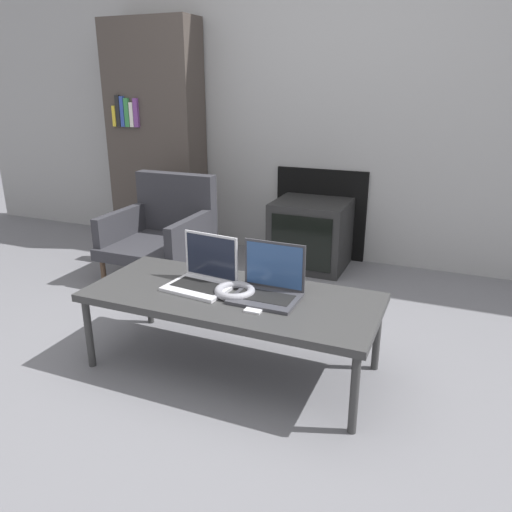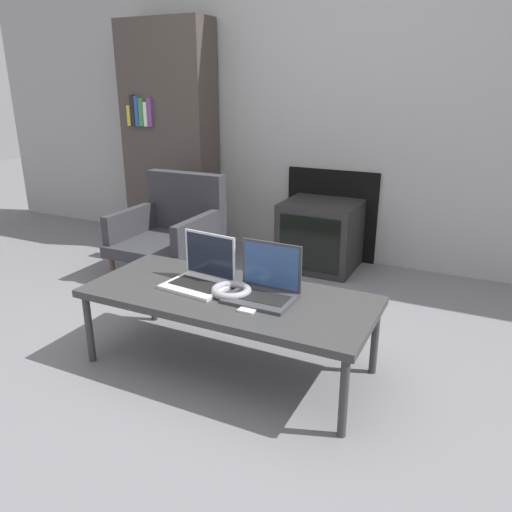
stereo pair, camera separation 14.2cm
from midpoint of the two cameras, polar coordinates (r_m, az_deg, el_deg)
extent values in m
plane|color=slate|center=(2.42, -3.06, -14.13)|extent=(14.00, 14.00, 0.00)
cube|color=#999999|center=(3.87, 11.65, 18.39)|extent=(7.00, 0.06, 2.60)
cube|color=black|center=(3.98, 9.62, 4.68)|extent=(0.72, 0.03, 0.70)
cube|color=#333333|center=(2.36, -1.48, -4.70)|extent=(1.38, 0.59, 0.04)
cylinder|color=#333333|center=(2.61, -17.06, -7.97)|extent=(0.04, 0.04, 0.36)
cylinder|color=#333333|center=(2.05, 12.03, -15.55)|extent=(0.04, 0.04, 0.36)
cylinder|color=#333333|center=(2.96, -10.39, -4.06)|extent=(0.04, 0.04, 0.36)
cylinder|color=#333333|center=(2.48, 15.05, -9.21)|extent=(0.04, 0.04, 0.36)
cube|color=silver|center=(2.42, -5.13, -3.42)|extent=(0.32, 0.26, 0.02)
cube|color=black|center=(2.42, -5.14, -3.23)|extent=(0.27, 0.16, 0.00)
cube|color=silver|center=(2.46, -3.64, 0.06)|extent=(0.30, 0.04, 0.23)
cube|color=black|center=(2.46, -3.70, 0.02)|extent=(0.28, 0.03, 0.21)
cube|color=#38383D|center=(2.28, 2.34, -4.90)|extent=(0.30, 0.24, 0.02)
cube|color=black|center=(2.27, 2.34, -4.69)|extent=(0.26, 0.13, 0.00)
cube|color=#38383D|center=(2.33, 3.52, -1.12)|extent=(0.30, 0.01, 0.23)
cube|color=#2D4C7F|center=(2.32, 3.48, -1.15)|extent=(0.28, 0.01, 0.21)
torus|color=gray|center=(2.33, -1.12, -3.99)|extent=(0.19, 0.19, 0.04)
cube|color=silver|center=(2.21, 1.34, -5.80)|extent=(0.07, 0.14, 0.01)
cube|color=black|center=(3.77, 8.42, 2.37)|extent=(0.54, 0.48, 0.50)
cube|color=black|center=(3.55, 7.20, 1.35)|extent=(0.45, 0.01, 0.39)
cube|color=#2D2D33|center=(3.61, -9.11, 1.26)|extent=(0.63, 0.67, 0.08)
cube|color=#2D2D33|center=(3.77, -6.87, 6.20)|extent=(0.62, 0.10, 0.44)
cube|color=#2D2D33|center=(3.74, -12.79, 3.86)|extent=(0.06, 0.60, 0.20)
cube|color=#2D2D33|center=(3.43, -5.34, 2.87)|extent=(0.06, 0.60, 0.20)
cylinder|color=#4C3828|center=(3.60, -14.99, -1.52)|extent=(0.04, 0.04, 0.19)
cylinder|color=#4C3828|center=(3.30, -8.06, -2.97)|extent=(0.04, 0.04, 0.19)
cylinder|color=#4C3828|center=(4.02, -9.77, 1.04)|extent=(0.04, 0.04, 0.19)
cylinder|color=#4C3828|center=(3.75, -3.24, -0.03)|extent=(0.04, 0.04, 0.19)
cube|color=#3F3833|center=(4.33, -8.86, 13.33)|extent=(0.78, 0.30, 1.81)
cube|color=gold|center=(4.35, -13.35, 15.35)|extent=(0.03, 0.02, 0.16)
cube|color=black|center=(4.32, -12.96, 15.90)|extent=(0.04, 0.02, 0.24)
cube|color=#2D479E|center=(4.30, -12.50, 15.86)|extent=(0.03, 0.02, 0.23)
cube|color=#337F42|center=(4.27, -12.02, 15.78)|extent=(0.04, 0.02, 0.22)
cube|color=silver|center=(4.25, -11.52, 15.58)|extent=(0.03, 0.02, 0.19)
cube|color=#6B387F|center=(4.22, -11.06, 15.81)|extent=(0.04, 0.02, 0.22)
camera|label=1|loc=(0.07, -88.42, 0.55)|focal=35.00mm
camera|label=2|loc=(0.07, 91.58, -0.55)|focal=35.00mm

